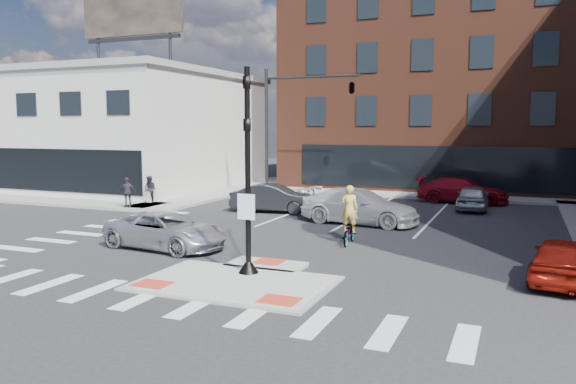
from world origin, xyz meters
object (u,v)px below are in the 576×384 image
at_px(cyclist, 349,224).
at_px(bg_car_dark, 274,198).
at_px(red_sedan, 562,260).
at_px(pedestrian_b, 127,192).
at_px(pedestrian_a, 150,189).
at_px(bg_car_red, 462,190).
at_px(white_pickup, 360,206).
at_px(bg_car_silver, 473,197).
at_px(silver_suv, 166,231).

bearing_deg(cyclist, bg_car_dark, -51.29).
xyz_separation_m(red_sedan, pedestrian_b, (-20.50, 6.76, 0.30)).
bearing_deg(cyclist, pedestrian_a, -28.44).
height_order(red_sedan, bg_car_red, bg_car_red).
distance_m(white_pickup, bg_car_silver, 7.82).
xyz_separation_m(pedestrian_a, pedestrian_b, (0.00, -2.00, 0.04)).
xyz_separation_m(silver_suv, cyclist, (5.93, 3.28, 0.10)).
distance_m(red_sedan, bg_car_silver, 14.28).
relative_size(bg_car_silver, bg_car_red, 0.77).
height_order(bg_car_dark, cyclist, cyclist).
distance_m(white_pickup, bg_car_dark, 5.33).
height_order(silver_suv, bg_car_red, bg_car_red).
relative_size(cyclist, pedestrian_b, 1.40).
bearing_deg(white_pickup, bg_car_silver, -27.81).
relative_size(red_sedan, pedestrian_a, 2.53).
bearing_deg(bg_car_red, bg_car_dark, 132.00).
bearing_deg(white_pickup, pedestrian_b, 99.81).
distance_m(silver_suv, pedestrian_a, 11.91).
height_order(white_pickup, bg_car_dark, white_pickup).
bearing_deg(bg_car_red, cyclist, 169.73).
xyz_separation_m(white_pickup, pedestrian_b, (-12.57, -0.65, 0.16)).
xyz_separation_m(bg_car_red, cyclist, (-2.80, -13.83, 0.01)).
distance_m(red_sedan, pedestrian_a, 22.30).
bearing_deg(pedestrian_a, bg_car_silver, 17.32).
relative_size(bg_car_dark, bg_car_red, 0.86).
relative_size(red_sedan, bg_car_silver, 0.97).
relative_size(pedestrian_a, pedestrian_b, 0.95).
distance_m(white_pickup, pedestrian_b, 12.58).
distance_m(red_sedan, pedestrian_b, 21.59).
xyz_separation_m(silver_suv, bg_car_silver, (9.51, 14.33, 0.02)).
xyz_separation_m(bg_car_dark, pedestrian_b, (-7.51, -2.33, 0.22)).
bearing_deg(bg_car_dark, cyclist, -144.95).
distance_m(cyclist, pedestrian_b, 14.00).
relative_size(white_pickup, bg_car_red, 1.07).
bearing_deg(red_sedan, bg_car_dark, -27.07).
distance_m(bg_car_silver, bg_car_red, 2.89).
bearing_deg(white_pickup, pedestrian_a, 90.72).
xyz_separation_m(red_sedan, bg_car_red, (-4.28, 16.62, 0.09)).
bearing_deg(pedestrian_b, bg_car_silver, 1.75).
relative_size(silver_suv, red_sedan, 1.22).
relative_size(silver_suv, pedestrian_a, 3.09).
xyz_separation_m(bg_car_silver, cyclist, (-3.59, -11.05, 0.08)).
bearing_deg(bg_car_silver, bg_car_dark, 24.58).
bearing_deg(white_pickup, bg_car_red, -14.80).
xyz_separation_m(red_sedan, white_pickup, (-7.93, 7.41, 0.14)).
height_order(bg_car_silver, pedestrian_b, pedestrian_b).
height_order(bg_car_dark, bg_car_silver, bg_car_dark).
bearing_deg(bg_car_dark, white_pickup, -116.56).
bearing_deg(pedestrian_a, red_sedan, -22.45).
relative_size(bg_car_silver, cyclist, 1.77).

